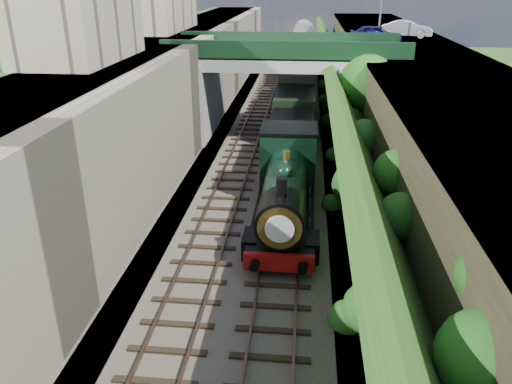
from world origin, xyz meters
The scene contains 18 objects.
ground centered at (0.00, 0.00, 0.00)m, with size 160.00×160.00×0.00m, color #1E4714.
trackbed centered at (0.00, 20.00, 0.10)m, with size 10.00×90.00×0.20m, color #473F38.
retaining_wall centered at (-5.50, 20.00, 3.50)m, with size 1.00×90.00×7.00m, color #756B56.
street_plateau_left centered at (-9.00, 20.00, 3.50)m, with size 6.00×90.00×7.00m, color #262628.
street_plateau_right centered at (9.50, 20.00, 3.12)m, with size 8.00×90.00×6.25m, color #262628.
embankment_slope centered at (5.02, 20.08, 2.80)m, with size 4.30×90.00×6.37m.
track_left centered at (-2.00, 20.00, 0.25)m, with size 2.50×90.00×0.20m.
track_right centered at (1.20, 20.00, 0.25)m, with size 2.50×90.00×0.20m.
road_bridge centered at (0.94, 24.00, 4.08)m, with size 16.00×6.40×7.25m.
building_near centered at (-9.50, 14.00, 9.00)m, with size 4.00×8.00×4.00m, color gray.
tree centered at (5.91, 20.75, 4.65)m, with size 3.60×3.80×6.60m.
car_blue centered at (7.09, 29.26, 6.93)m, with size 1.61×4.00×1.36m, color #14114E.
car_silver centered at (10.23, 33.89, 6.94)m, with size 1.46×4.17×1.37m, color #9C9BA0.
locomotive centered at (1.20, 10.05, 1.89)m, with size 3.10×10.23×3.83m.
tender centered at (1.20, 17.41, 1.62)m, with size 2.70×6.00×3.05m.
coach_front centered at (1.20, 30.01, 2.05)m, with size 2.90×18.00×3.70m.
coach_middle centered at (1.20, 48.81, 2.05)m, with size 2.90×18.00×3.70m.
coach_rear centered at (1.20, 67.61, 2.05)m, with size 2.90×18.00×3.70m.
Camera 1 is at (1.98, -11.21, 10.87)m, focal length 35.00 mm.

